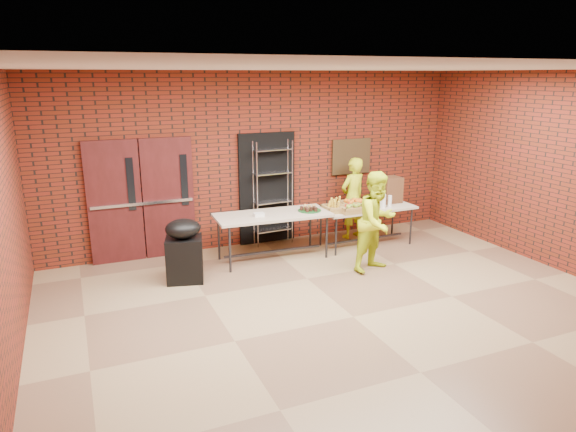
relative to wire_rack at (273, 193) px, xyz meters
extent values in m
cube|color=brown|center=(-0.17, -3.32, -1.00)|extent=(8.00, 7.00, 0.04)
cube|color=silver|center=(-0.17, -3.32, 2.24)|extent=(8.00, 7.00, 0.04)
cube|color=maroon|center=(-0.17, 0.20, 0.62)|extent=(8.00, 0.04, 3.20)
cube|color=#491415|center=(-2.82, 0.12, 0.07)|extent=(0.88, 0.08, 2.10)
cube|color=#491415|center=(-1.92, 0.12, 0.07)|extent=(0.88, 0.08, 2.10)
cube|color=black|center=(-2.54, 0.07, 0.37)|extent=(0.12, 0.02, 0.90)
cube|color=black|center=(-1.64, 0.07, 0.37)|extent=(0.12, 0.02, 0.90)
cube|color=#B4B3BB|center=(-2.37, 0.06, 0.02)|extent=(1.70, 0.04, 0.05)
cube|color=black|center=(-0.07, 0.14, 0.07)|extent=(1.10, 0.06, 2.10)
cube|color=#3E2B18|center=(1.73, 0.13, 0.57)|extent=(0.85, 0.04, 0.70)
cube|color=#C4AF95|center=(-0.32, -0.79, -0.19)|extent=(2.02, 0.92, 0.04)
cube|color=#29292D|center=(-0.32, -0.79, -0.85)|extent=(1.76, 0.13, 0.03)
cylinder|color=#29292D|center=(-1.20, -0.46, -0.60)|extent=(0.04, 0.04, 0.77)
cylinder|color=#29292D|center=(0.56, -0.46, -0.60)|extent=(0.04, 0.04, 0.77)
cylinder|color=#29292D|center=(-1.20, -1.12, -0.60)|extent=(0.04, 0.04, 0.77)
cylinder|color=#29292D|center=(0.56, -1.12, -0.60)|extent=(0.04, 0.04, 0.77)
cube|color=#C4AF95|center=(1.57, -0.79, -0.26)|extent=(1.81, 0.77, 0.04)
cube|color=#29292D|center=(1.57, -0.79, -0.86)|extent=(1.61, 0.05, 0.03)
cylinder|color=#29292D|center=(0.77, -0.48, -0.63)|extent=(0.04, 0.04, 0.70)
cylinder|color=#29292D|center=(2.37, -0.48, -0.63)|extent=(0.04, 0.04, 0.70)
cylinder|color=#29292D|center=(0.77, -1.09, -0.63)|extent=(0.04, 0.04, 0.70)
cylinder|color=#29292D|center=(2.37, -1.09, -0.63)|extent=(0.04, 0.04, 0.70)
cube|color=#A07A40|center=(0.89, -0.85, -0.20)|extent=(0.47, 0.36, 0.07)
cube|color=#A07A40|center=(1.32, -0.71, -0.20)|extent=(0.48, 0.37, 0.07)
cube|color=#A07A40|center=(1.14, -0.98, -0.20)|extent=(0.48, 0.37, 0.07)
cylinder|color=#144E1E|center=(0.35, -0.86, -0.16)|extent=(0.41, 0.41, 0.02)
cube|color=white|center=(-0.59, -0.85, -0.14)|extent=(0.18, 0.12, 0.06)
cube|color=#4E2C1B|center=(2.18, -0.63, 0.01)|extent=(0.37, 0.33, 0.49)
cylinder|color=white|center=(1.82, -0.96, -0.11)|extent=(0.08, 0.08, 0.25)
cylinder|color=white|center=(1.97, -0.94, -0.13)|extent=(0.07, 0.07, 0.22)
cylinder|color=white|center=(1.87, -0.81, -0.11)|extent=(0.09, 0.09, 0.26)
cube|color=black|center=(-1.95, -1.19, -0.63)|extent=(0.65, 0.57, 0.70)
ellipsoid|color=black|center=(-1.95, -1.19, -0.13)|extent=(0.64, 0.58, 0.30)
imported|color=#C1D617|center=(1.58, -0.25, -0.19)|extent=(0.66, 0.52, 1.59)
imported|color=#C1D617|center=(1.05, -1.94, -0.16)|extent=(0.95, 0.83, 1.65)
camera|label=1|loc=(-3.43, -8.72, 2.14)|focal=32.00mm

